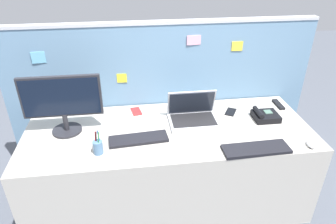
{
  "coord_description": "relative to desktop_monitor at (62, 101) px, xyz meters",
  "views": [
    {
      "loc": [
        -0.27,
        -1.93,
        1.96
      ],
      "look_at": [
        0.0,
        0.05,
        0.83
      ],
      "focal_mm": 32.79,
      "sensor_mm": 36.0,
      "label": 1
    }
  ],
  "objects": [
    {
      "name": "keyboard_main",
      "position": [
        1.31,
        -0.42,
        -0.24
      ],
      "size": [
        0.46,
        0.16,
        0.02
      ],
      "primitive_type": "cube",
      "rotation": [
        0.0,
        0.0,
        0.02
      ],
      "color": "black",
      "rests_on": "desk"
    },
    {
      "name": "cell_phone_black_slab",
      "position": [
        1.3,
        0.11,
        -0.25
      ],
      "size": [
        0.13,
        0.15,
        0.01
      ],
      "primitive_type": "cube",
      "rotation": [
        0.0,
        0.0,
        -0.53
      ],
      "color": "black",
      "rests_on": "desk"
    },
    {
      "name": "desk_phone",
      "position": [
        1.53,
        -0.03,
        -0.22
      ],
      "size": [
        0.19,
        0.17,
        0.08
      ],
      "color": "black",
      "rests_on": "desk"
    },
    {
      "name": "laptop",
      "position": [
        0.96,
        0.03,
        -0.2
      ],
      "size": [
        0.38,
        0.28,
        0.23
      ],
      "color": "#B2B5BC",
      "rests_on": "desk"
    },
    {
      "name": "desk",
      "position": [
        0.76,
        -0.08,
        -0.6
      ],
      "size": [
        2.15,
        0.84,
        0.71
      ],
      "primitive_type": "cube",
      "color": "#ADA89E",
      "rests_on": "ground_plane"
    },
    {
      "name": "computer_mouse_right_hand",
      "position": [
        1.7,
        -0.42,
        -0.24
      ],
      "size": [
        0.09,
        0.11,
        0.03
      ],
      "primitive_type": "ellipsoid",
      "rotation": [
        0.0,
        0.0,
        -0.28
      ],
      "color": "silver",
      "rests_on": "desk"
    },
    {
      "name": "keyboard_spare",
      "position": [
        0.52,
        -0.2,
        -0.24
      ],
      "size": [
        0.43,
        0.17,
        0.02
      ],
      "primitive_type": "cube",
      "rotation": [
        0.0,
        0.0,
        0.08
      ],
      "color": "black",
      "rests_on": "desk"
    },
    {
      "name": "pen_cup",
      "position": [
        0.25,
        -0.31,
        -0.2
      ],
      "size": [
        0.07,
        0.07,
        0.18
      ],
      "color": "#4C7093",
      "rests_on": "desk"
    },
    {
      "name": "cubicle_divider",
      "position": [
        0.76,
        0.38,
        -0.25
      ],
      "size": [
        2.58,
        0.08,
        1.41
      ],
      "color": "#6084A3",
      "rests_on": "ground_plane"
    },
    {
      "name": "ground_plane",
      "position": [
        0.76,
        -0.08,
        -0.96
      ],
      "size": [
        10.0,
        10.0,
        0.0
      ],
      "primitive_type": "plane",
      "color": "#4C515B"
    },
    {
      "name": "cell_phone_red_case",
      "position": [
        0.52,
        0.22,
        -0.25
      ],
      "size": [
        0.1,
        0.14,
        0.01
      ],
      "primitive_type": "cube",
      "rotation": [
        0.0,
        0.0,
        0.19
      ],
      "color": "#B22323",
      "rests_on": "desk"
    },
    {
      "name": "cell_phone_white_slab",
      "position": [
        0.95,
        -0.35,
        -0.25
      ],
      "size": [
        0.13,
        0.15,
        0.01
      ],
      "primitive_type": "cube",
      "rotation": [
        0.0,
        0.0,
        -0.59
      ],
      "color": "silver",
      "rests_on": "desk"
    },
    {
      "name": "tv_remote",
      "position": [
        1.74,
        0.17,
        -0.24
      ],
      "size": [
        0.05,
        0.17,
        0.02
      ],
      "primitive_type": "cube",
      "rotation": [
        0.0,
        0.0,
        -0.01
      ],
      "color": "black",
      "rests_on": "desk"
    },
    {
      "name": "desktop_monitor",
      "position": [
        0.0,
        0.0,
        0.0
      ],
      "size": [
        0.56,
        0.22,
        0.44
      ],
      "color": "#232328",
      "rests_on": "desk"
    }
  ]
}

